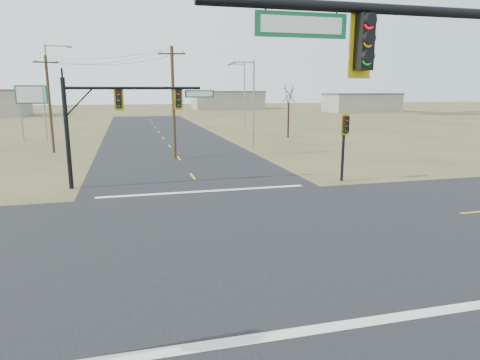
# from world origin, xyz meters

# --- Properties ---
(ground) EXTENTS (320.00, 320.00, 0.00)m
(ground) POSITION_xyz_m (0.00, 0.00, 0.00)
(ground) COLOR olive
(ground) RESTS_ON ground
(road_ew) EXTENTS (160.00, 14.00, 0.02)m
(road_ew) POSITION_xyz_m (0.00, 0.00, 0.01)
(road_ew) COLOR black
(road_ew) RESTS_ON ground
(road_ns) EXTENTS (14.00, 160.00, 0.02)m
(road_ns) POSITION_xyz_m (0.00, 0.00, 0.01)
(road_ns) COLOR black
(road_ns) RESTS_ON ground
(stop_bar_near) EXTENTS (12.00, 0.40, 0.01)m
(stop_bar_near) POSITION_xyz_m (0.00, -7.50, 0.03)
(stop_bar_near) COLOR silver
(stop_bar_near) RESTS_ON road_ns
(stop_bar_far) EXTENTS (12.00, 0.40, 0.01)m
(stop_bar_far) POSITION_xyz_m (0.00, 7.50, 0.03)
(stop_bar_far) COLOR silver
(stop_bar_far) RESTS_ON road_ns
(mast_arm_far) EXTENTS (8.83, 0.48, 6.46)m
(mast_arm_far) POSITION_xyz_m (-4.35, 10.32, 4.69)
(mast_arm_far) COLOR black
(mast_arm_far) RESTS_ON ground
(pedestal_signal_ne) EXTENTS (0.59, 0.51, 4.34)m
(pedestal_signal_ne) POSITION_xyz_m (9.10, 8.10, 3.17)
(pedestal_signal_ne) COLOR black
(pedestal_signal_ne) RESTS_ON ground
(utility_pole_near) EXTENTS (2.20, 0.72, 9.21)m
(utility_pole_near) POSITION_xyz_m (-0.31, 20.00, 4.79)
(utility_pole_near) COLOR #45331D
(utility_pole_near) RESTS_ON ground
(utility_pole_far) EXTENTS (2.13, 0.46, 8.76)m
(utility_pole_far) POSITION_xyz_m (-10.88, 26.47, 4.58)
(utility_pole_far) COLOR #45331D
(utility_pole_far) RESTS_ON ground
(highway_sign) EXTENTS (3.33, 0.28, 6.24)m
(highway_sign) POSITION_xyz_m (-14.41, 37.12, 4.40)
(highway_sign) COLOR gray
(highway_sign) RESTS_ON ground
(streetlight_a) EXTENTS (2.39, 0.38, 8.54)m
(streetlight_a) POSITION_xyz_m (7.88, 24.90, 4.79)
(streetlight_a) COLOR gray
(streetlight_a) RESTS_ON ground
(streetlight_b) EXTENTS (2.67, 0.36, 9.56)m
(streetlight_b) POSITION_xyz_m (12.59, 45.75, 5.36)
(streetlight_b) COLOR gray
(streetlight_b) RESTS_ON ground
(streetlight_c) EXTENTS (3.02, 0.36, 10.81)m
(streetlight_c) POSITION_xyz_m (-12.44, 38.05, 6.07)
(streetlight_c) COLOR gray
(streetlight_c) RESTS_ON ground
(bare_tree_c) EXTENTS (3.22, 3.22, 6.79)m
(bare_tree_c) POSITION_xyz_m (14.83, 32.90, 5.32)
(bare_tree_c) COLOR black
(bare_tree_c) RESTS_ON ground
(warehouse_mid) EXTENTS (20.00, 12.00, 5.00)m
(warehouse_mid) POSITION_xyz_m (25.00, 110.00, 2.50)
(warehouse_mid) COLOR gray
(warehouse_mid) RESTS_ON ground
(warehouse_right) EXTENTS (18.00, 10.00, 4.50)m
(warehouse_right) POSITION_xyz_m (55.00, 85.00, 2.25)
(warehouse_right) COLOR gray
(warehouse_right) RESTS_ON ground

